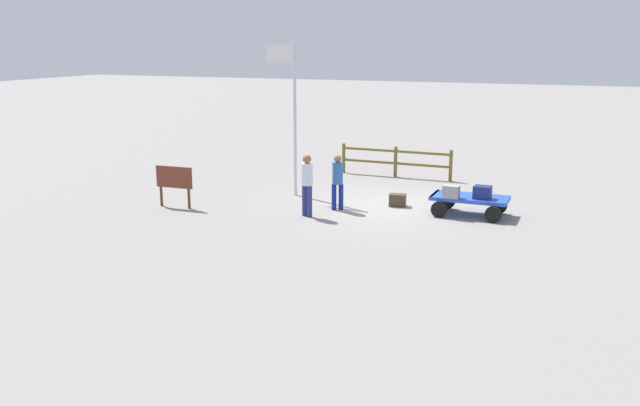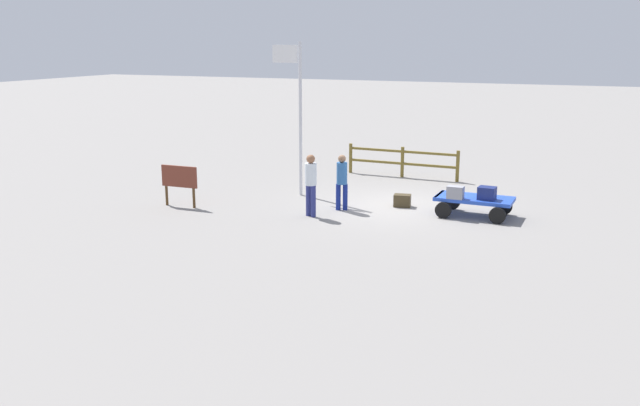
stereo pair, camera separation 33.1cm
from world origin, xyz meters
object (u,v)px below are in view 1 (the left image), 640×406
object	(u,v)px
suitcase_navy	(451,192)
suitcase_olive	(398,200)
luggage_cart	(469,201)
flagpole	(291,105)
signboard	(174,180)
worker_lead	(338,179)
suitcase_grey	(482,192)
worker_trailing	(307,181)

from	to	relation	value
suitcase_navy	suitcase_olive	world-z (taller)	suitcase_navy
luggage_cart	suitcase_olive	bearing A→B (deg)	-7.89
suitcase_navy	flagpole	distance (m)	5.71
signboard	worker_lead	bearing A→B (deg)	-162.05
luggage_cart	suitcase_olive	size ratio (longest dim) A/B	3.95
suitcase_navy	worker_lead	xyz separation A→B (m)	(3.20, 0.38, 0.20)
luggage_cart	suitcase_navy	distance (m)	0.66
worker_lead	signboard	distance (m)	4.78
luggage_cart	suitcase_navy	world-z (taller)	suitcase_navy
signboard	suitcase_grey	bearing A→B (deg)	-166.34
worker_trailing	worker_lead	bearing A→B (deg)	-117.42
suitcase_navy	suitcase_olive	bearing A→B (deg)	-22.11
suitcase_grey	suitcase_olive	xyz separation A→B (m)	(2.51, -0.46, -0.54)
suitcase_grey	worker_trailing	size ratio (longest dim) A/B	0.28
suitcase_olive	flagpole	xyz separation A→B (m)	(3.52, -0.24, 2.67)
luggage_cart	suitcase_grey	xyz separation A→B (m)	(-0.38, 0.16, 0.31)
luggage_cart	worker_lead	size ratio (longest dim) A/B	1.31
worker_lead	flagpole	distance (m)	3.08
luggage_cart	flagpole	distance (m)	6.18
suitcase_navy	suitcase_grey	distance (m)	0.85
luggage_cart	worker_lead	xyz separation A→B (m)	(3.64, 0.77, 0.50)
worker_lead	flagpole	world-z (taller)	flagpole
suitcase_grey	worker_trailing	xyz separation A→B (m)	(4.54, 1.62, 0.29)
luggage_cart	suitcase_olive	xyz separation A→B (m)	(2.13, -0.30, -0.24)
worker_trailing	flagpole	distance (m)	3.31
suitcase_navy	suitcase_grey	bearing A→B (deg)	-164.19
worker_trailing	signboard	size ratio (longest dim) A/B	1.43
suitcase_navy	worker_trailing	distance (m)	3.99
suitcase_grey	worker_trailing	world-z (taller)	worker_trailing
suitcase_grey	signboard	world-z (taller)	signboard
luggage_cart	signboard	size ratio (longest dim) A/B	1.74
luggage_cart	suitcase_grey	world-z (taller)	suitcase_grey
signboard	suitcase_olive	bearing A→B (deg)	-157.24
flagpole	signboard	xyz separation A→B (m)	(2.53, 2.78, -2.04)
luggage_cart	flagpole	bearing A→B (deg)	-5.40
suitcase_navy	signboard	xyz separation A→B (m)	(7.74, 1.85, 0.09)
suitcase_grey	worker_lead	world-z (taller)	worker_lead
suitcase_olive	worker_trailing	size ratio (longest dim) A/B	0.31
suitcase_navy	signboard	bearing A→B (deg)	13.43
suitcase_grey	signboard	size ratio (longest dim) A/B	0.40
suitcase_navy	flagpole	size ratio (longest dim) A/B	0.10
worker_lead	worker_trailing	world-z (taller)	worker_trailing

